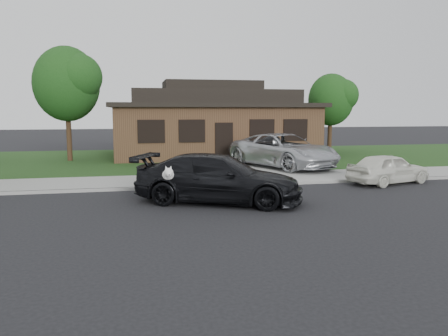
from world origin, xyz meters
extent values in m
plane|color=black|center=(0.00, 0.00, 0.00)|extent=(120.00, 120.00, 0.00)
cube|color=gray|center=(0.00, 5.00, 0.06)|extent=(60.00, 3.00, 0.12)
cube|color=gray|center=(0.00, 3.50, 0.06)|extent=(60.00, 0.12, 0.12)
cube|color=#193814|center=(0.00, 13.00, 0.07)|extent=(60.00, 13.00, 0.13)
cube|color=gray|center=(6.00, 10.00, 0.07)|extent=(4.50, 13.00, 0.14)
imported|color=black|center=(1.70, 0.78, 0.78)|extent=(5.79, 4.19, 1.56)
ellipsoid|color=white|center=(0.02, -0.17, 1.09)|extent=(0.34, 0.40, 0.30)
sphere|color=white|center=(0.02, -0.40, 1.19)|extent=(0.26, 0.26, 0.26)
cube|color=white|center=(0.02, -0.53, 1.14)|extent=(0.09, 0.12, 0.08)
sphere|color=black|center=(0.02, -0.59, 1.14)|extent=(0.04, 0.04, 0.04)
cone|color=white|center=(-0.05, -0.35, 1.32)|extent=(0.11, 0.11, 0.14)
cone|color=white|center=(0.08, -0.35, 1.32)|extent=(0.11, 0.11, 0.14)
imported|color=#B5B8BD|center=(6.36, 7.77, 0.97)|extent=(4.97, 6.61, 1.67)
imported|color=white|center=(9.13, 2.94, 0.62)|extent=(3.87, 2.40, 1.23)
cube|color=#0E1E9E|center=(1.47, 4.22, 0.53)|extent=(0.63, 0.63, 0.82)
cube|color=#071751|center=(1.47, 4.22, 0.99)|extent=(0.69, 0.69, 0.09)
cylinder|color=black|center=(1.29, 3.97, 0.18)|extent=(0.08, 0.14, 0.13)
cylinder|color=black|center=(1.65, 3.97, 0.18)|extent=(0.08, 0.14, 0.13)
cube|color=#422B1C|center=(4.00, 15.00, 1.63)|extent=(12.00, 8.00, 3.00)
cube|color=black|center=(4.00, 15.00, 3.25)|extent=(12.60, 8.60, 0.25)
cube|color=black|center=(4.00, 15.00, 3.78)|extent=(10.00, 6.50, 0.80)
cube|color=black|center=(4.00, 15.00, 4.48)|extent=(6.00, 3.50, 0.60)
cube|color=black|center=(4.00, 10.97, 1.23)|extent=(1.00, 0.06, 2.10)
cube|color=black|center=(0.00, 10.97, 1.83)|extent=(1.30, 0.05, 1.10)
cube|color=black|center=(2.20, 10.97, 1.83)|extent=(1.30, 0.05, 1.10)
cube|color=black|center=(6.20, 10.97, 1.83)|extent=(1.30, 0.05, 1.10)
cube|color=black|center=(8.20, 10.97, 1.83)|extent=(1.30, 0.05, 1.10)
cylinder|color=#332114|center=(-4.50, 13.00, 1.37)|extent=(0.28, 0.28, 2.48)
ellipsoid|color=#143811|center=(-4.50, 13.00, 4.41)|extent=(3.60, 3.60, 4.14)
sphere|color=#26591E|center=(-3.78, 12.46, 4.77)|extent=(2.52, 2.52, 2.52)
cylinder|color=#332114|center=(12.00, 14.50, 1.14)|extent=(0.28, 0.28, 2.03)
ellipsoid|color=#143811|center=(12.00, 14.50, 3.65)|extent=(3.00, 3.00, 3.45)
sphere|color=#26591E|center=(12.60, 14.05, 3.95)|extent=(2.10, 2.10, 2.10)
camera|label=1|loc=(-0.94, -12.83, 2.95)|focal=35.00mm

